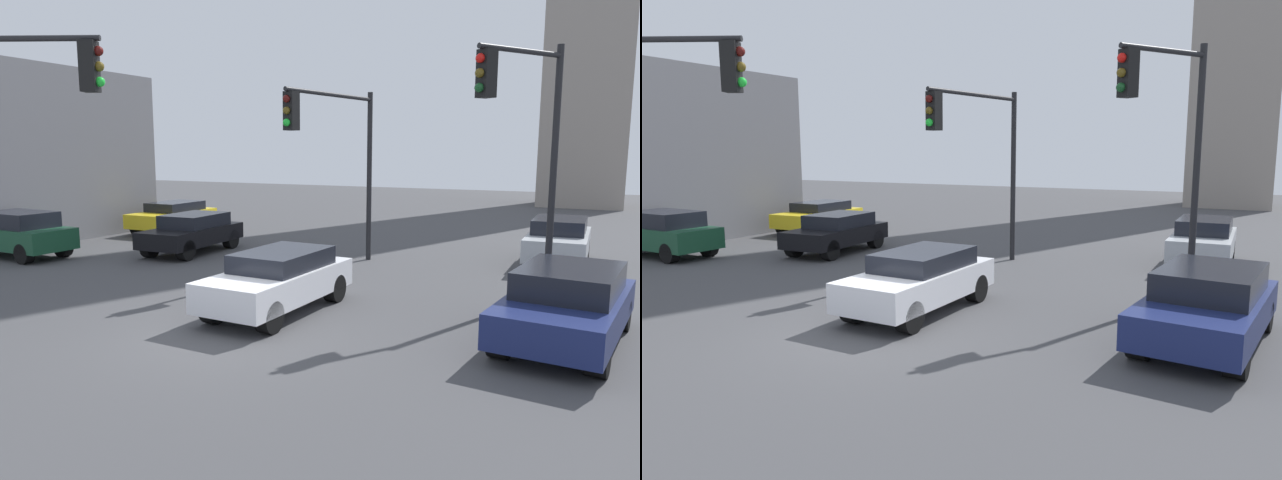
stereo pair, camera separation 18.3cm
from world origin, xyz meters
The scene contains 10 objects.
ground_plane centered at (0.00, 0.00, 0.00)m, with size 87.30×87.30×0.00m, color #424244.
traffic_light_0 centered at (-4.69, -0.90, 4.27)m, with size 3.50×1.76×5.95m.
traffic_light_1 centered at (4.62, 5.17, 4.16)m, with size 1.55×2.32×5.94m.
traffic_light_2 centered at (-0.82, 6.69, 3.85)m, with size 0.89×4.25×5.32m.
car_0 centered at (5.06, 10.47, 0.77)m, with size 1.76×4.18×1.45m.
car_2 centered at (-6.47, 7.07, 0.72)m, with size 1.98×4.02×1.34m.
car_3 centered at (0.09, 1.99, 0.73)m, with size 1.80×4.10×1.35m.
car_5 centered at (-11.12, 3.74, 0.80)m, with size 4.13×1.84×1.52m.
car_6 centered at (-10.57, 10.79, 0.70)m, with size 1.86×4.10×1.30m.
car_7 centered at (5.92, 2.60, 0.74)m, with size 2.31×4.42×1.40m.
Camera 1 is at (6.64, -8.82, 3.55)m, focal length 32.89 mm.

